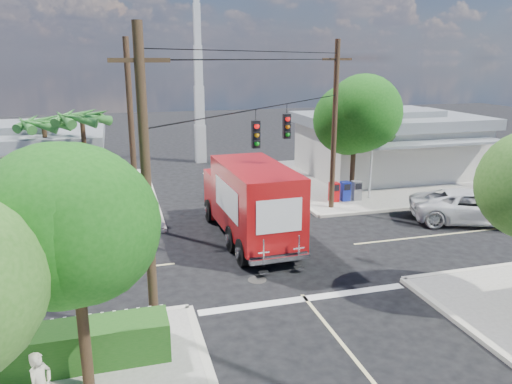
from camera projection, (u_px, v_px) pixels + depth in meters
name	position (u px, v px, depth m)	size (l,w,h in m)	color
ground	(269.00, 253.00, 21.25)	(120.00, 120.00, 0.00)	black
sidewalk_ne	(373.00, 178.00, 34.20)	(14.12, 14.12, 0.14)	gray
sidewalk_nw	(31.00, 203.00, 28.48)	(14.12, 14.12, 0.14)	gray
road_markings	(280.00, 267.00, 19.88)	(32.00, 32.00, 0.01)	beige
building_ne	(388.00, 142.00, 35.05)	(11.80, 10.20, 4.50)	beige
building_nw	(10.00, 161.00, 29.10)	(10.80, 10.20, 4.30)	beige
radio_tower	(199.00, 90.00, 38.50)	(0.80, 0.80, 17.00)	silver
tree_sw_front	(74.00, 228.00, 11.28)	(3.88, 3.78, 6.03)	#422D1C
tree_ne_front	(356.00, 118.00, 28.18)	(4.21, 4.14, 6.66)	#422D1C
tree_ne_back	(377.00, 122.00, 31.06)	(3.77, 3.66, 5.82)	#422D1C
palm_nw_front	(82.00, 120.00, 24.94)	(3.01, 3.08, 5.59)	#422D1C
palm_nw_back	(44.00, 125.00, 25.90)	(3.01, 3.08, 5.19)	#422D1C
utility_poles	(223.00, 141.00, 21.11)	(12.00, 10.68, 9.00)	#473321
picket_fence	(60.00, 333.00, 13.82)	(5.94, 0.06, 1.00)	silver
hedge_sw	(49.00, 350.00, 13.02)	(6.20, 1.20, 1.10)	#1A4B13
vending_boxes	(345.00, 191.00, 28.54)	(1.90, 0.50, 1.10)	red
delivery_truck	(250.00, 201.00, 22.47)	(2.94, 8.40, 3.59)	black
parked_car	(471.00, 207.00, 25.11)	(2.72, 5.90, 1.64)	silver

